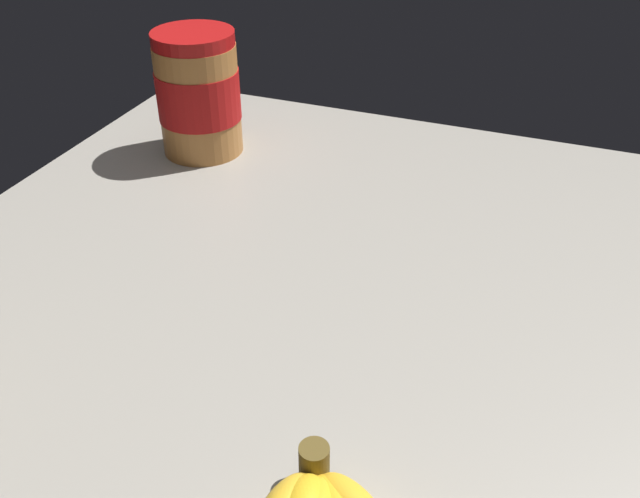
{
  "coord_description": "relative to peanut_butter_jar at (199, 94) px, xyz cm",
  "views": [
    {
      "loc": [
        42.9,
        17.12,
        37.97
      ],
      "look_at": [
        -3.95,
        -1.01,
        3.72
      ],
      "focal_mm": 38.75,
      "sensor_mm": 36.0,
      "label": 1
    }
  ],
  "objects": [
    {
      "name": "ground_plane",
      "position": [
        24.31,
        24.29,
        -9.48
      ],
      "size": [
        84.79,
        79.65,
        4.44
      ],
      "primitive_type": "cube",
      "color": "gray"
    },
    {
      "name": "peanut_butter_jar",
      "position": [
        0.0,
        0.0,
        0.0
      ],
      "size": [
        9.85,
        9.85,
        14.6
      ],
      "color": "#B27238",
      "rests_on": "ground_plane"
    }
  ]
}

